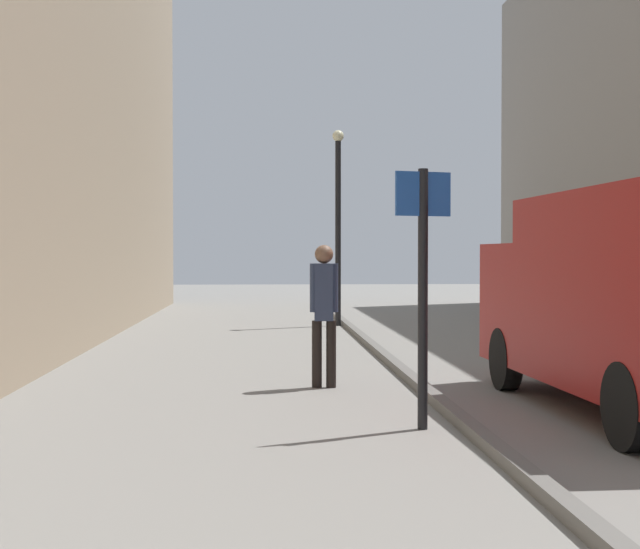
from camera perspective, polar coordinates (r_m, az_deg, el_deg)
The scene contains 5 objects.
ground_plane at distance 13.16m, azimuth -1.62°, elevation -6.38°, with size 80.00×80.00×0.00m, color gray.
kerb_strip at distance 13.30m, azimuth 5.23°, elevation -6.04°, with size 0.16×40.00×0.12m, color #615F5B.
pedestrian_main_foreground at distance 12.09m, azimuth 0.25°, elevation -1.91°, with size 0.37×0.24×1.87m.
street_sign_post at distance 9.25m, azimuth 6.36°, elevation -0.02°, with size 0.58×0.20×2.60m.
lamp_post at distance 22.52m, azimuth 1.12°, elevation 3.74°, with size 0.28×0.28×4.76m.
Camera 1 is at (-0.44, -1.04, 1.75)m, focal length 51.92 mm.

